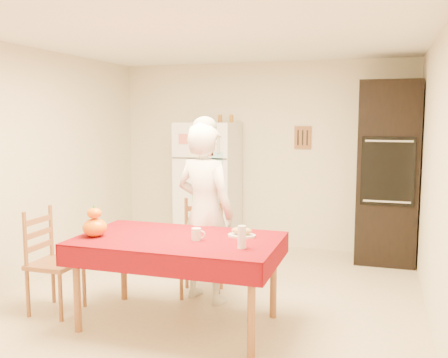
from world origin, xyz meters
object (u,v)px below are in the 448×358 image
at_px(wine_glass, 242,237).
at_px(bread_plate, 242,236).
at_px(chair_left, 49,257).
at_px(oven_cabinet, 387,173).
at_px(coffee_mug, 196,234).
at_px(chair_far, 203,243).
at_px(seated_woman, 205,213).
at_px(refrigerator, 208,186).
at_px(dining_table, 178,246).
at_px(pumpkin_lower, 95,227).

height_order(wine_glass, bread_plate, wine_glass).
bearing_deg(bread_plate, chair_left, -171.09).
bearing_deg(oven_cabinet, coffee_mug, -120.63).
bearing_deg(oven_cabinet, chair_far, -136.04).
bearing_deg(coffee_mug, chair_far, 106.77).
relative_size(seated_woman, coffee_mug, 17.20).
height_order(refrigerator, dining_table, refrigerator).
relative_size(dining_table, chair_far, 1.79).
distance_m(chair_left, pumpkin_lower, 0.64).
height_order(oven_cabinet, coffee_mug, oven_cabinet).
xyz_separation_m(dining_table, bread_plate, (0.50, 0.20, 0.08)).
height_order(chair_far, coffee_mug, chair_far).
bearing_deg(chair_far, chair_left, -155.57).
xyz_separation_m(dining_table, coffee_mug, (0.18, -0.03, 0.12)).
bearing_deg(bread_plate, dining_table, -158.53).
height_order(pumpkin_lower, wine_glass, wine_glass).
bearing_deg(seated_woman, oven_cabinet, -114.56).
distance_m(pumpkin_lower, bread_plate, 1.25).
distance_m(dining_table, chair_far, 0.84).
distance_m(chair_far, bread_plate, 0.89).
distance_m(chair_far, pumpkin_lower, 1.21).
xyz_separation_m(refrigerator, chair_far, (0.51, -1.65, -0.34)).
distance_m(refrigerator, pumpkin_lower, 2.64).
bearing_deg(dining_table, chair_left, -176.52).
bearing_deg(oven_cabinet, pumpkin_lower, -131.54).
relative_size(dining_table, wine_glass, 9.66).
distance_m(chair_far, wine_glass, 1.24).
distance_m(refrigerator, seated_woman, 1.94).
distance_m(oven_cabinet, coffee_mug, 2.98).
height_order(oven_cabinet, dining_table, oven_cabinet).
distance_m(seated_woman, bread_plate, 0.66).
height_order(seated_woman, pumpkin_lower, seated_woman).
bearing_deg(seated_woman, coffee_mug, 120.58).
bearing_deg(bread_plate, oven_cabinet, 62.92).
bearing_deg(seated_woman, bread_plate, 155.26).
relative_size(chair_far, seated_woman, 0.55).
xyz_separation_m(seated_woman, wine_glass, (0.59, -0.79, -0.01)).
distance_m(refrigerator, wine_glass, 2.89).
relative_size(seated_woman, bread_plate, 7.17).
height_order(coffee_mug, bread_plate, coffee_mug).
xyz_separation_m(chair_far, chair_left, (-1.16, -0.89, 0.00)).
bearing_deg(dining_table, refrigerator, 103.51).
height_order(refrigerator, bread_plate, refrigerator).
relative_size(refrigerator, wine_glass, 9.66).
bearing_deg(chair_left, wine_glass, -92.59).
distance_m(pumpkin_lower, wine_glass, 1.29).
relative_size(chair_left, coffee_mug, 9.50).
height_order(refrigerator, pumpkin_lower, refrigerator).
relative_size(dining_table, pumpkin_lower, 8.20).
xyz_separation_m(seated_woman, pumpkin_lower, (-0.71, -0.80, -0.02)).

